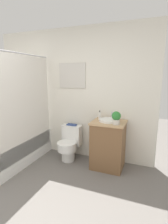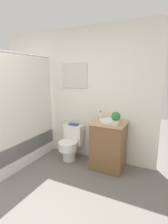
{
  "view_description": "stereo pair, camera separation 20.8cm",
  "coord_description": "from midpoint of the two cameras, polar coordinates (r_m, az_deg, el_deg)",
  "views": [
    {
      "loc": [
        1.53,
        -1.05,
        1.63
      ],
      "look_at": [
        0.46,
        1.62,
        1.02
      ],
      "focal_mm": 28.0,
      "sensor_mm": 36.0,
      "label": 1
    },
    {
      "loc": [
        1.72,
        -0.96,
        1.63
      ],
      "look_at": [
        0.46,
        1.62,
        1.02
      ],
      "focal_mm": 28.0,
      "sensor_mm": 36.0,
      "label": 2
    }
  ],
  "objects": [
    {
      "name": "shower_area",
      "position": [
        3.61,
        -22.95,
        -10.72
      ],
      "size": [
        0.63,
        1.5,
        1.98
      ],
      "color": "white",
      "rests_on": "ground_plane"
    },
    {
      "name": "toilet",
      "position": [
        3.47,
        -6.55,
        -10.15
      ],
      "size": [
        0.4,
        0.5,
        0.66
      ],
      "color": "white",
      "rests_on": "ground_plane"
    },
    {
      "name": "soap_bottle",
      "position": [
        3.13,
        3.22,
        -1.21
      ],
      "size": [
        0.05,
        0.05,
        0.16
      ],
      "color": "silver",
      "rests_on": "vanity"
    },
    {
      "name": "potted_plant",
      "position": [
        2.82,
        8.41,
        -1.8
      ],
      "size": [
        0.15,
        0.15,
        0.22
      ],
      "color": "beige",
      "rests_on": "vanity"
    },
    {
      "name": "vanity",
      "position": [
        3.15,
        5.98,
        -10.57
      ],
      "size": [
        0.57,
        0.51,
        0.84
      ],
      "color": "brown",
      "rests_on": "ground_plane"
    },
    {
      "name": "wall_back",
      "position": [
        3.51,
        -5.73,
        5.84
      ],
      "size": [
        3.27,
        0.07,
        2.5
      ],
      "color": "silver",
      "rests_on": "ground_plane"
    },
    {
      "name": "book_on_tank",
      "position": [
        3.46,
        -5.73,
        -4.16
      ],
      "size": [
        0.19,
        0.1,
        0.02
      ],
      "color": "#33477F",
      "rests_on": "toilet"
    },
    {
      "name": "sink",
      "position": [
        3.03,
        6.28,
        -2.69
      ],
      "size": [
        0.35,
        0.38,
        0.13
      ],
      "color": "white",
      "rests_on": "vanity"
    }
  ]
}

